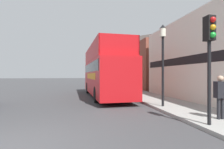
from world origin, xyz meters
TOP-DOWN VIEW (x-y plane):
  - ground_plane at (0.00, 21.00)m, footprint 144.00×144.00m
  - sidewalk at (7.21, 18.00)m, footprint 2.91×108.00m
  - brick_terrace_rear at (11.67, 23.94)m, footprint 6.00×22.43m
  - tour_bus at (3.87, 10.08)m, footprint 2.89×10.38m
  - parked_car_ahead_of_bus at (4.60, 17.09)m, footprint 2.03×4.39m
  - pedestrian_nearest at (7.12, 1.20)m, footprint 0.44×0.24m
  - traffic_signal at (6.14, 0.59)m, footprint 0.28×0.42m
  - lamp_post_nearest at (6.25, 4.20)m, footprint 0.35×0.35m
  - lamp_post_second at (6.41, 12.14)m, footprint 0.35×0.35m

SIDE VIEW (x-z plane):
  - ground_plane at x=0.00m, z-range 0.00..0.00m
  - sidewalk at x=7.21m, z-range 0.00..0.14m
  - parked_car_ahead_of_bus at x=4.60m, z-range -0.05..1.42m
  - pedestrian_nearest at x=7.12m, z-range 0.31..2.00m
  - tour_bus at x=3.87m, z-range -0.21..4.02m
  - traffic_signal at x=6.14m, z-range 1.01..4.73m
  - lamp_post_nearest at x=6.25m, z-range 1.00..5.47m
  - lamp_post_second at x=6.41m, z-range 1.07..6.17m
  - brick_terrace_rear at x=11.67m, z-range 0.00..8.51m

